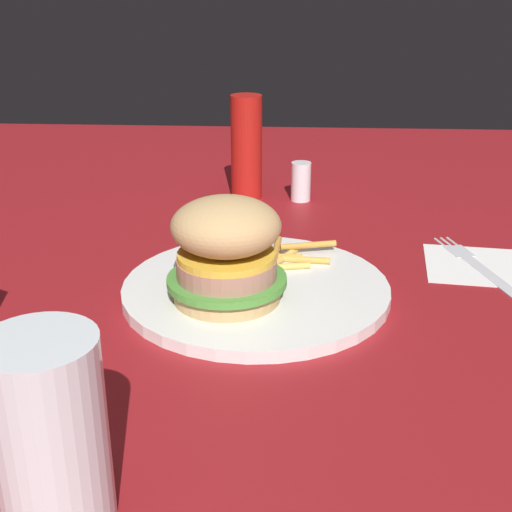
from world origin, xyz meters
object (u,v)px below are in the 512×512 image
(plate, at_px, (256,289))
(fork, at_px, (476,262))
(fries_pile, at_px, (287,256))
(drink_glass, at_px, (51,441))
(ketchup_bottle, at_px, (246,148))
(napkin, at_px, (476,265))
(sandwich, at_px, (226,250))
(salt_shaker, at_px, (301,182))

(plate, height_order, fork, plate)
(fries_pile, xyz_separation_m, fork, (-0.21, -0.03, -0.01))
(drink_glass, bearing_deg, ketchup_bottle, -95.82)
(plate, relative_size, ketchup_bottle, 1.83)
(plate, height_order, drink_glass, drink_glass)
(napkin, relative_size, ketchup_bottle, 0.75)
(sandwich, relative_size, drink_glass, 0.95)
(napkin, bearing_deg, plate, 20.05)
(fries_pile, xyz_separation_m, drink_glass, (0.13, 0.37, 0.04))
(fries_pile, bearing_deg, fork, -172.60)
(ketchup_bottle, bearing_deg, fries_pile, 103.52)
(sandwich, distance_m, salt_shaker, 0.36)
(fork, bearing_deg, ketchup_bottle, -40.70)
(fork, relative_size, ketchup_bottle, 1.17)
(sandwich, xyz_separation_m, salt_shaker, (-0.07, -0.35, -0.03))
(napkin, height_order, salt_shaker, salt_shaker)
(drink_glass, xyz_separation_m, salt_shaker, (-0.14, -0.62, -0.03))
(sandwich, xyz_separation_m, fries_pile, (-0.06, -0.10, -0.04))
(drink_glass, relative_size, ketchup_bottle, 0.82)
(fork, relative_size, salt_shaker, 3.11)
(fork, bearing_deg, fries_pile, 7.40)
(fries_pile, bearing_deg, drink_glass, 71.12)
(fries_pile, xyz_separation_m, salt_shaker, (-0.02, -0.25, 0.01))
(fries_pile, relative_size, drink_glass, 0.81)
(napkin, height_order, fork, fork)
(drink_glass, bearing_deg, napkin, -130.24)
(drink_glass, distance_m, salt_shaker, 0.64)
(ketchup_bottle, bearing_deg, napkin, 139.16)
(fork, bearing_deg, sandwich, 24.97)
(napkin, xyz_separation_m, drink_glass, (0.34, 0.40, 0.05))
(sandwich, xyz_separation_m, ketchup_bottle, (0.01, -0.36, 0.01))
(fries_pile, relative_size, fork, 0.57)
(sandwich, relative_size, fries_pile, 1.17)
(fork, xyz_separation_m, ketchup_bottle, (0.27, -0.23, 0.07))
(plate, relative_size, napkin, 2.43)
(fries_pile, distance_m, salt_shaker, 0.25)
(plate, distance_m, salt_shaker, 0.32)
(fries_pile, distance_m, fork, 0.21)
(drink_glass, height_order, ketchup_bottle, ketchup_bottle)
(ketchup_bottle, bearing_deg, drink_glass, 84.18)
(plate, bearing_deg, ketchup_bottle, -84.19)
(sandwich, xyz_separation_m, fork, (-0.26, -0.12, -0.06))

